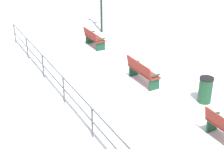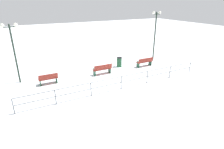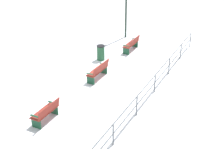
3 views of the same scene
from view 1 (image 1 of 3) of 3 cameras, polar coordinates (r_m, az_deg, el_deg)
ground_plane at (r=13.17m, az=5.59°, el=-1.25°), size 80.00×80.00×0.00m
bench_second at (r=12.88m, az=5.08°, el=0.54°), size 0.54×1.61×0.93m
bench_third at (r=16.50m, az=-3.11°, el=6.13°), size 0.57×1.38×0.88m
waterfront_railing at (r=11.52m, az=-8.19°, el=-1.76°), size 0.05×13.67×0.98m
trash_bin at (r=11.96m, az=15.44°, el=-2.51°), size 0.48×0.48×0.93m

